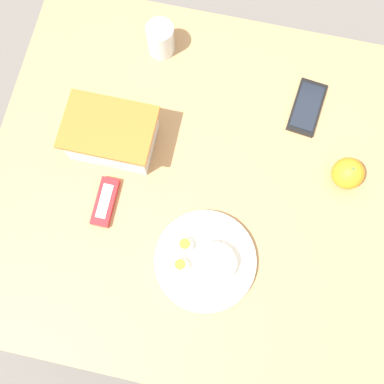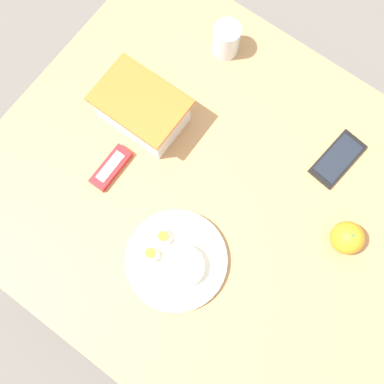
% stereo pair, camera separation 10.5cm
% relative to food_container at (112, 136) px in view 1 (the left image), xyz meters
% --- Properties ---
extents(ground_plane, '(10.00, 10.00, 0.00)m').
position_rel_food_container_xyz_m(ground_plane, '(0.26, -0.06, -0.80)').
color(ground_plane, '#66605B').
extents(table, '(1.11, 0.94, 0.76)m').
position_rel_food_container_xyz_m(table, '(0.26, -0.06, -0.13)').
color(table, '#AD7F51').
rests_on(table, ground_plane).
extents(food_container, '(0.21, 0.15, 0.11)m').
position_rel_food_container_xyz_m(food_container, '(0.00, 0.00, 0.00)').
color(food_container, white).
rests_on(food_container, table).
extents(orange_fruit, '(0.08, 0.08, 0.08)m').
position_rel_food_container_xyz_m(orange_fruit, '(0.56, 0.03, -0.01)').
color(orange_fruit, orange).
rests_on(orange_fruit, table).
extents(rice_plate, '(0.23, 0.23, 0.06)m').
position_rel_food_container_xyz_m(rice_plate, '(0.28, -0.24, -0.03)').
color(rice_plate, silver).
rests_on(rice_plate, table).
extents(candy_bar, '(0.04, 0.12, 0.02)m').
position_rel_food_container_xyz_m(candy_bar, '(0.02, -0.15, -0.04)').
color(candy_bar, red).
rests_on(candy_bar, table).
extents(cell_phone, '(0.09, 0.15, 0.01)m').
position_rel_food_container_xyz_m(cell_phone, '(0.45, 0.19, -0.04)').
color(cell_phone, black).
rests_on(cell_phone, table).
extents(drinking_glass, '(0.07, 0.07, 0.09)m').
position_rel_food_container_xyz_m(drinking_glass, '(0.05, 0.28, -0.00)').
color(drinking_glass, silver).
rests_on(drinking_glass, table).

